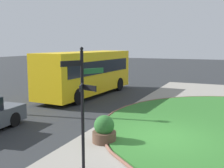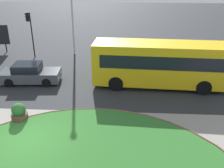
# 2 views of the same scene
# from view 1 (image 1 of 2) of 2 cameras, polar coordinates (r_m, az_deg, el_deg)

# --- Properties ---
(ground) EXTENTS (120.00, 120.00, 0.00)m
(ground) POSITION_cam_1_polar(r_m,az_deg,el_deg) (10.59, 10.04, -11.51)
(ground) COLOR #282B2D
(sidewalk_paving) EXTENTS (32.00, 8.98, 0.02)m
(sidewalk_paving) POSITION_cam_1_polar(r_m,az_deg,el_deg) (10.36, 18.36, -12.21)
(sidewalk_paving) COLOR gray
(sidewalk_paving) RESTS_ON ground
(signpost_directional) EXTENTS (1.29, 0.77, 3.51)m
(signpost_directional) POSITION_cam_1_polar(r_m,az_deg,el_deg) (7.48, -6.17, -3.35)
(signpost_directional) COLOR black
(signpost_directional) RESTS_ON ground
(bus_yellow) EXTENTS (9.16, 2.88, 3.08)m
(bus_yellow) POSITION_cam_1_polar(r_m,az_deg,el_deg) (19.08, -5.26, 2.53)
(bus_yellow) COLOR yellow
(bus_yellow) RESTS_ON ground
(planter_near_signpost) EXTENTS (0.88, 0.88, 1.03)m
(planter_near_signpost) POSITION_cam_1_polar(r_m,az_deg,el_deg) (10.01, -1.67, -9.80)
(planter_near_signpost) COLOR brown
(planter_near_signpost) RESTS_ON ground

